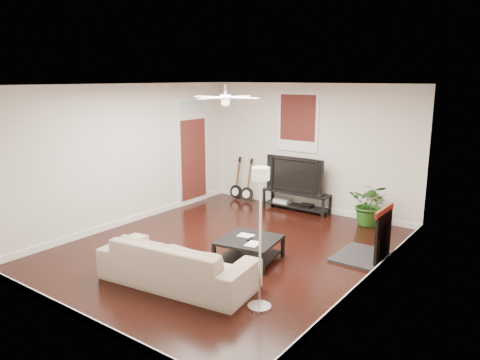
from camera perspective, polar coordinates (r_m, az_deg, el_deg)
The scene contains 14 objects.
room at distance 7.68m, azimuth -1.76°, elevation 1.29°, with size 5.01×6.01×2.81m.
brick_accent at distance 7.41m, azimuth 18.58°, elevation 0.21°, with size 0.02×2.20×2.80m, color brown.
fireplace at distance 7.75m, azimuth 16.05°, elevation -6.32°, with size 0.80×1.10×0.92m, color black.
window_back at distance 10.22m, azimuth 7.23°, elevation 7.16°, with size 1.00×0.06×1.30m, color #3E1311.
door_left at distance 10.70m, azimuth -5.91°, elevation 3.66°, with size 0.08×1.00×2.50m, color white.
tv_stand at distance 10.31m, azimuth 7.03°, elevation -2.59°, with size 1.54×0.41×0.43m, color black.
tv at distance 10.19m, azimuth 7.18°, elevation 0.75°, with size 1.38×0.18×0.79m, color black.
coffee_table at distance 7.48m, azimuth 1.16°, elevation -8.70°, with size 0.89×0.89×0.37m, color black.
sofa at distance 6.71m, azimuth -7.80°, elevation -10.08°, with size 2.29×0.89×0.67m, color #BDA58E.
floor_lamp at distance 5.77m, azimuth 2.52°, elevation -7.44°, with size 0.31×0.31×1.87m, color silver, non-canonical shape.
potted_plant at distance 9.50m, azimuth 15.97°, elevation -2.89°, with size 0.80×0.70×0.89m, color #235317.
guitar_left at distance 11.10m, azimuth -0.52°, elevation 0.22°, with size 0.32×0.23×1.04m, color black, non-canonical shape.
guitar_right at distance 10.87m, azimuth 0.87°, elevation -0.05°, with size 0.32×0.23×1.04m, color black, non-canonical shape.
ceiling_fan at distance 7.54m, azimuth -1.83°, elevation 10.27°, with size 1.24×1.24×0.32m, color white, non-canonical shape.
Camera 1 is at (4.64, -5.93, 2.92)m, focal length 34.21 mm.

